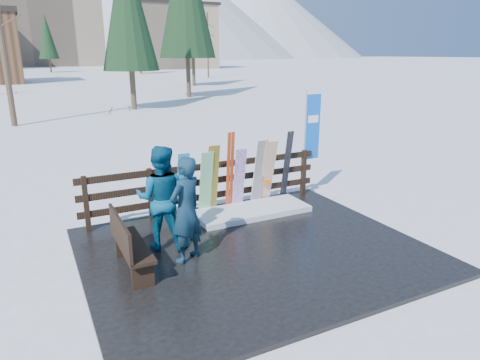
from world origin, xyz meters
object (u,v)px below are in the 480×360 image
snowboard_2 (213,180)px  bench (128,243)px  snowboard_3 (239,179)px  snowboard_1 (206,183)px  rental_flag (311,131)px  snowboard_0 (184,186)px  person_front (186,210)px  snowboard_5 (267,173)px  snowboard_4 (259,173)px  person_back (161,198)px

snowboard_2 → bench: bearing=-141.2°
snowboard_2 → snowboard_3: (0.65, -0.00, -0.07)m
snowboard_1 → rental_flag: 3.06m
snowboard_0 → snowboard_3: (1.32, 0.00, -0.02)m
person_front → bench: bearing=-28.5°
snowboard_3 → snowboard_5: snowboard_5 is taller
bench → person_front: size_ratio=0.82×
snowboard_4 → snowboard_3: bearing=180.0°
snowboard_0 → snowboard_3: 1.32m
rental_flag → person_back: (-4.26, -1.44, -0.65)m
rental_flag → person_back: bearing=-161.3°
snowboard_1 → rental_flag: rental_flag is taller
snowboard_0 → rental_flag: rental_flag is taller
snowboard_3 → rental_flag: (2.11, 0.27, 0.89)m
rental_flag → person_front: rental_flag is taller
snowboard_3 → person_front: person_front is taller
snowboard_4 → person_front: 3.07m
snowboard_1 → snowboard_0: bearing=180.0°
snowboard_3 → snowboard_0: bearing=180.0°
bench → snowboard_2: size_ratio=0.94×
snowboard_3 → snowboard_5: size_ratio=0.91×
snowboard_3 → snowboard_2: bearing=180.0°
snowboard_4 → rental_flag: rental_flag is taller
bench → snowboard_0: (1.60, 1.83, 0.22)m
snowboard_4 → bench: bearing=-152.0°
snowboard_1 → snowboard_5: 1.55m
snowboard_2 → rental_flag: bearing=5.6°
snowboard_1 → person_back: person_back is taller
snowboard_0 → person_front: 1.96m
snowboard_0 → snowboard_1: (0.51, -0.00, -0.01)m
snowboard_1 → snowboard_3: size_ratio=1.02×
rental_flag → snowboard_2: bearing=-174.4°
snowboard_3 → person_back: (-2.14, -1.17, 0.24)m
snowboard_5 → person_front: person_front is taller
bench → snowboard_0: snowboard_0 is taller
snowboard_0 → snowboard_1: snowboard_0 is taller
snowboard_0 → snowboard_3: size_ratio=1.02×
bench → rental_flag: rental_flag is taller
snowboard_4 → person_front: size_ratio=0.88×
snowboard_3 → person_front: size_ratio=0.79×
snowboard_2 → rental_flag: rental_flag is taller
snowboard_1 → rental_flag: bearing=5.3°
snowboard_4 → person_back: (-2.66, -1.17, 0.16)m
snowboard_3 → snowboard_5: (0.74, 0.00, 0.06)m
snowboard_3 → snowboard_4: snowboard_4 is taller
bench → snowboard_2: 2.93m
snowboard_1 → person_back: 1.79m
bench → person_back: person_back is taller
snowboard_1 → snowboard_4: size_ratio=0.92×
snowboard_5 → snowboard_0: bearing=180.0°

